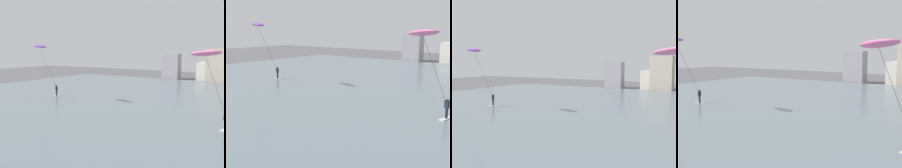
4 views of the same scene
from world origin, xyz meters
TOP-DOWN VIEW (x-y plane):
  - kitesurfer_pink at (0.57, 19.79)m, footprint 3.58×3.98m
  - kitesurfer_purple at (-22.45, 23.34)m, footprint 3.44×4.33m

SIDE VIEW (x-z plane):
  - kitesurfer_pink at x=0.57m, z-range 2.65..9.52m
  - kitesurfer_purple at x=-22.45m, z-range 2.89..10.32m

